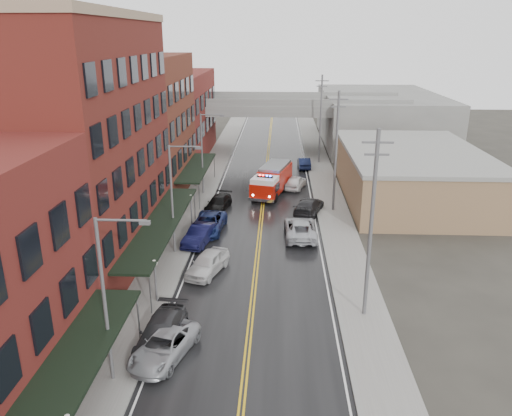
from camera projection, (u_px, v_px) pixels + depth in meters
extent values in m
cube|color=black|center=(260.00, 228.00, 46.33)|extent=(11.00, 160.00, 0.02)
cube|color=slate|center=(182.00, 226.00, 46.63)|extent=(3.00, 160.00, 0.15)
cube|color=slate|center=(339.00, 228.00, 45.99)|extent=(3.00, 160.00, 0.15)
cube|color=gray|center=(200.00, 226.00, 46.56)|extent=(0.30, 160.00, 0.15)
cube|color=gray|center=(321.00, 228.00, 46.06)|extent=(0.30, 160.00, 0.15)
cube|color=maroon|center=(80.00, 147.00, 37.36)|extent=(9.00, 20.00, 18.00)
cube|color=#5F2C1C|center=(143.00, 126.00, 54.36)|extent=(9.00, 15.00, 15.00)
cube|color=maroon|center=(175.00, 116.00, 71.36)|extent=(9.00, 20.00, 12.00)
cube|color=#8B654B|center=(411.00, 175.00, 54.24)|extent=(14.00, 22.00, 5.00)
cube|color=slate|center=(379.00, 118.00, 81.96)|extent=(18.00, 30.00, 8.00)
cube|color=black|center=(61.00, 383.00, 21.15)|extent=(2.60, 16.00, 0.18)
cylinder|color=slate|center=(138.00, 318.00, 28.76)|extent=(0.10, 0.10, 3.00)
cube|color=black|center=(162.00, 223.00, 39.07)|extent=(2.60, 18.00, 0.18)
cylinder|color=slate|center=(150.00, 294.00, 31.40)|extent=(0.10, 0.10, 3.00)
cylinder|color=slate|center=(195.00, 206.00, 47.63)|extent=(0.10, 0.10, 3.00)
cube|color=black|center=(197.00, 167.00, 55.58)|extent=(2.60, 13.00, 0.18)
cylinder|color=slate|center=(199.00, 197.00, 50.27)|extent=(0.10, 0.10, 3.00)
cylinder|color=slate|center=(214.00, 167.00, 61.78)|extent=(0.10, 0.10, 3.00)
cylinder|color=#59595B|center=(156.00, 284.00, 32.95)|extent=(0.14, 0.14, 2.80)
sphere|color=silver|center=(154.00, 263.00, 32.45)|extent=(0.44, 0.44, 0.44)
cylinder|color=#59595B|center=(191.00, 212.00, 46.15)|extent=(0.14, 0.14, 2.80)
sphere|color=silver|center=(191.00, 197.00, 45.66)|extent=(0.44, 0.44, 0.44)
cylinder|color=#59595B|center=(105.00, 304.00, 24.40)|extent=(0.18, 0.18, 9.00)
cylinder|color=#59595B|center=(121.00, 220.00, 22.90)|extent=(2.40, 0.12, 0.12)
cube|color=#59595B|center=(145.00, 223.00, 22.88)|extent=(0.50, 0.22, 0.18)
cylinder|color=#59595B|center=(172.00, 201.00, 39.49)|extent=(0.18, 0.18, 9.00)
cylinder|color=#59595B|center=(184.00, 147.00, 37.99)|extent=(2.40, 0.12, 0.12)
cube|color=#59595B|center=(199.00, 148.00, 37.98)|extent=(0.50, 0.22, 0.18)
cylinder|color=#59595B|center=(202.00, 155.00, 54.59)|extent=(0.18, 0.18, 9.00)
cylinder|color=#59595B|center=(212.00, 115.00, 53.09)|extent=(2.40, 0.12, 0.12)
cube|color=#59595B|center=(222.00, 116.00, 53.07)|extent=(0.50, 0.22, 0.18)
cylinder|color=#59595B|center=(371.00, 228.00, 29.89)|extent=(0.24, 0.24, 12.00)
cube|color=#59595B|center=(378.00, 142.00, 28.18)|extent=(1.80, 0.12, 0.12)
cube|color=#59595B|center=(377.00, 155.00, 28.41)|extent=(1.40, 0.12, 0.12)
cylinder|color=#59595B|center=(336.00, 153.00, 48.76)|extent=(0.24, 0.24, 12.00)
cube|color=#59595B|center=(339.00, 99.00, 47.05)|extent=(1.80, 0.12, 0.12)
cube|color=#59595B|center=(338.00, 107.00, 47.28)|extent=(1.40, 0.12, 0.12)
cylinder|color=#59595B|center=(320.00, 120.00, 67.63)|extent=(0.24, 0.24, 12.00)
cube|color=#59595B|center=(322.00, 81.00, 65.92)|extent=(1.80, 0.12, 0.12)
cube|color=#59595B|center=(322.00, 86.00, 66.15)|extent=(1.40, 0.12, 0.12)
cube|color=slate|center=(269.00, 107.00, 74.30)|extent=(40.00, 10.00, 1.50)
cube|color=slate|center=(196.00, 132.00, 76.02)|extent=(1.60, 8.00, 6.00)
cube|color=slate|center=(341.00, 133.00, 75.05)|extent=(1.60, 8.00, 6.00)
cube|color=#A71307|center=(275.00, 177.00, 56.92)|extent=(4.04, 6.33, 2.24)
cube|color=#A71307|center=(265.00, 189.00, 53.28)|extent=(3.27, 3.34, 1.60)
cube|color=silver|center=(265.00, 180.00, 52.93)|extent=(3.09, 3.11, 0.53)
cube|color=black|center=(265.00, 186.00, 53.37)|extent=(3.02, 2.32, 0.85)
cube|color=slate|center=(275.00, 166.00, 56.50)|extent=(3.68, 5.85, 0.32)
cube|color=black|center=(265.00, 177.00, 52.82)|extent=(1.72, 0.71, 0.15)
sphere|color=#FF0C0C|center=(260.00, 175.00, 52.95)|extent=(0.21, 0.21, 0.21)
sphere|color=#1933FF|center=(270.00, 176.00, 52.62)|extent=(0.21, 0.21, 0.21)
cylinder|color=black|center=(254.00, 196.00, 53.77)|extent=(1.12, 0.63, 1.06)
cylinder|color=black|center=(275.00, 198.00, 53.12)|extent=(1.12, 0.63, 1.06)
cylinder|color=black|center=(264.00, 186.00, 57.13)|extent=(1.12, 0.63, 1.06)
cylinder|color=black|center=(284.00, 188.00, 56.48)|extent=(1.12, 0.63, 1.06)
cylinder|color=black|center=(270.00, 180.00, 59.54)|extent=(1.12, 0.63, 1.06)
cylinder|color=black|center=(289.00, 182.00, 58.88)|extent=(1.12, 0.63, 1.06)
imported|color=#9B9DA2|center=(164.00, 346.00, 27.52)|extent=(3.73, 5.59, 1.43)
imported|color=#2B2C2E|center=(161.00, 332.00, 28.65)|extent=(2.59, 5.55, 1.57)
imported|color=silver|center=(208.00, 263.00, 37.29)|extent=(3.31, 5.13, 1.63)
imported|color=black|center=(200.00, 234.00, 42.63)|extent=(2.80, 5.13, 1.61)
imported|color=navy|center=(208.00, 223.00, 45.14)|extent=(3.11, 5.97, 1.61)
imported|color=black|center=(218.00, 203.00, 50.85)|extent=(2.74, 5.11, 1.41)
imported|color=#B2B4BA|center=(300.00, 228.00, 43.96)|extent=(2.89, 5.98, 1.64)
imported|color=black|center=(309.00, 206.00, 49.83)|extent=(3.67, 5.77, 1.56)
imported|color=silver|center=(296.00, 182.00, 57.93)|extent=(2.97, 4.83, 1.54)
imported|color=black|center=(304.00, 163.00, 66.82)|extent=(1.72, 4.48, 1.46)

